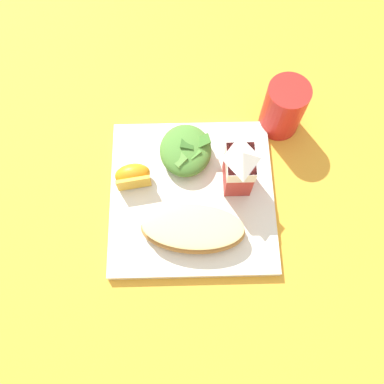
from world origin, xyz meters
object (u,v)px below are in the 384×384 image
white_plate (192,196)px  cheesy_pizza_bread (191,229)px  milk_carton (239,167)px  green_salad_pile (186,150)px  orange_wedge_front (133,175)px  drinking_red_cup (284,108)px

white_plate → cheesy_pizza_bread: (0.07, -0.00, 0.03)m
milk_carton → green_salad_pile: bearing=-120.9°
white_plate → green_salad_pile: 0.08m
white_plate → orange_wedge_front: 0.11m
drinking_red_cup → cheesy_pizza_bread: bearing=-38.5°
milk_carton → drinking_red_cup: (-0.12, 0.09, -0.02)m
green_salad_pile → milk_carton: bearing=59.1°
orange_wedge_front → drinking_red_cup: drinking_red_cup is taller
cheesy_pizza_bread → green_salad_pile: 0.14m
white_plate → drinking_red_cup: bearing=131.2°
orange_wedge_front → drinking_red_cup: size_ratio=0.60×
green_salad_pile → drinking_red_cup: bearing=111.9°
white_plate → milk_carton: bearing=106.4°
green_salad_pile → white_plate: bearing=7.2°
milk_carton → orange_wedge_front: bearing=-92.0°
green_salad_pile → milk_carton: milk_carton is taller
green_salad_pile → orange_wedge_front: 0.10m
white_plate → cheesy_pizza_bread: cheesy_pizza_bread is taller
green_salad_pile → drinking_red_cup: 0.19m
green_salad_pile → orange_wedge_front: size_ratio=1.54×
white_plate → drinking_red_cup: drinking_red_cup is taller
cheesy_pizza_bread → drinking_red_cup: drinking_red_cup is taller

